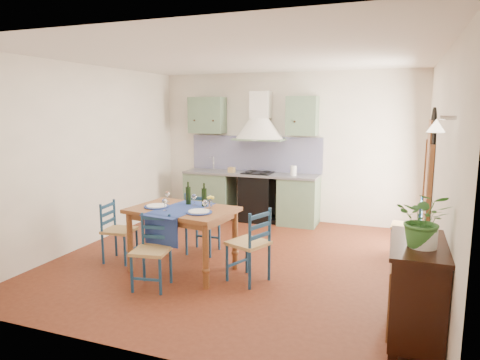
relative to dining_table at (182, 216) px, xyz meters
name	(u,v)px	position (x,y,z in m)	size (l,w,h in m)	color
floor	(240,260)	(0.57, 0.61, -0.75)	(5.00, 5.00, 0.00)	#4B1D10
back_wall	(259,166)	(0.10, 2.90, 0.30)	(5.00, 0.96, 2.80)	beige
right_wall	(437,174)	(3.06, 0.89, 0.59)	(0.26, 5.00, 2.80)	beige
left_wall	(91,156)	(-1.93, 0.61, 0.65)	(0.04, 5.00, 2.80)	beige
ceiling	(240,57)	(0.57, 0.61, 2.06)	(5.00, 5.00, 0.01)	silver
dining_table	(182,216)	(0.00, 0.00, 0.00)	(1.43, 1.10, 1.16)	brown
chair_near	(152,251)	(-0.09, -0.61, -0.29)	(0.47, 0.47, 0.88)	navy
chair_far	(202,222)	(-0.06, 0.71, -0.27)	(0.45, 0.45, 0.93)	navy
chair_left	(118,231)	(-1.03, 0.00, -0.31)	(0.43, 0.43, 0.85)	navy
chair_right	(250,244)	(0.96, -0.04, -0.27)	(0.56, 0.56, 0.93)	navy
chair_spare	(409,227)	(2.80, 1.58, -0.30)	(0.44, 0.44, 0.87)	navy
sideboard	(416,287)	(2.83, -0.78, -0.24)	(0.50, 1.05, 0.94)	black
potted_plant	(424,220)	(2.85, -0.91, 0.44)	(0.45, 0.39, 0.50)	#37742F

